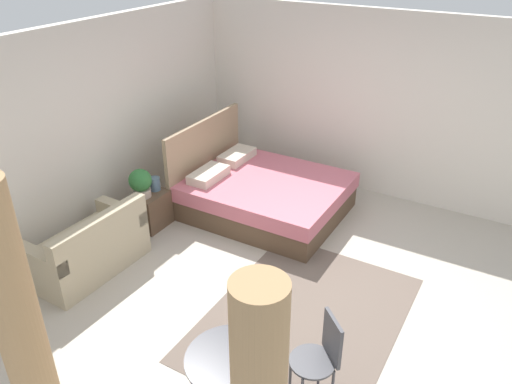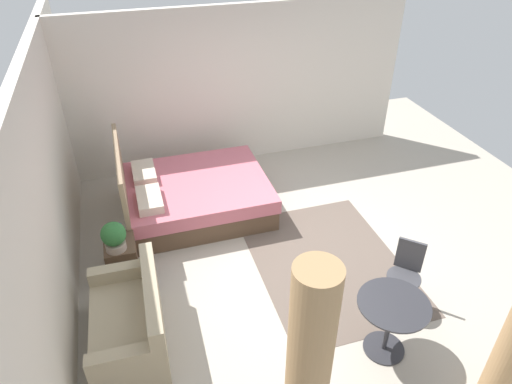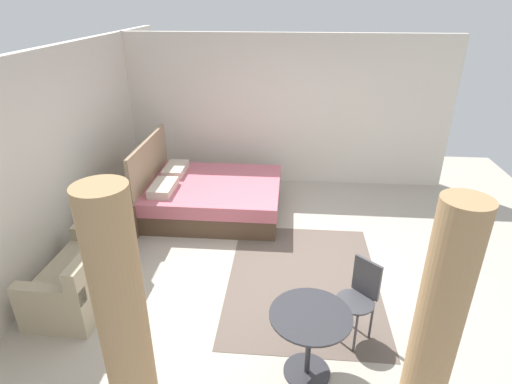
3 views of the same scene
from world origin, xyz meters
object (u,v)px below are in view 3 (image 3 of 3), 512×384
bed (210,195)px  potted_plant (109,204)px  vase (119,204)px  couch (84,276)px  balcony_table (309,333)px  nightstand (119,229)px  cafe_chair_near_window (360,293)px

bed → potted_plant: bearing=136.5°
potted_plant → vase: bearing=-8.9°
couch → balcony_table: 2.64m
bed → nightstand: (-1.06, 1.06, -0.04)m
nightstand → vase: bearing=-1.2°
potted_plant → balcony_table: size_ratio=0.52×
vase → bed: bearing=-48.6°
bed → couch: size_ratio=1.56×
nightstand → couch: bearing=-178.2°
potted_plant → vase: potted_plant is taller
couch → vase: 1.25m
potted_plant → vase: size_ratio=2.14×
balcony_table → potted_plant: bearing=53.8°
couch → balcony_table: couch is taller
vase → cafe_chair_near_window: bearing=-117.2°
balcony_table → cafe_chair_near_window: 0.73m
nightstand → balcony_table: (-1.96, -2.52, 0.24)m
cafe_chair_near_window → bed: bearing=38.2°
couch → vase: bearing=1.5°
bed → couch: (-2.15, 1.03, -0.01)m
couch → nightstand: couch is taller
vase → cafe_chair_near_window: size_ratio=0.20×
nightstand → balcony_table: bearing=-127.9°
vase → nightstand: bearing=178.8°
bed → balcony_table: bed is taller
potted_plant → balcony_table: (-1.86, -2.55, -0.19)m
potted_plant → cafe_chair_near_window: size_ratio=0.43×
potted_plant → vase: (0.22, -0.03, -0.11)m
nightstand → balcony_table: balcony_table is taller
bed → nightstand: 1.50m
cafe_chair_near_window → couch: bearing=83.6°
nightstand → cafe_chair_near_window: size_ratio=0.56×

